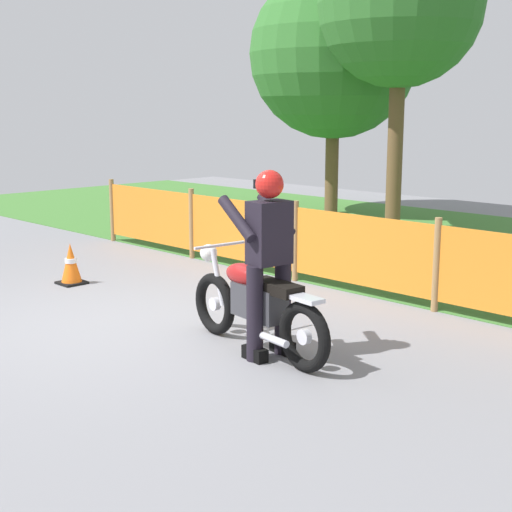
# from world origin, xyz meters

# --- Properties ---
(ground) EXTENTS (24.00, 24.00, 0.02)m
(ground) POSITION_xyz_m (0.00, 0.00, -0.01)
(ground) COLOR gray
(grass_verge) EXTENTS (24.00, 7.32, 0.01)m
(grass_verge) POSITION_xyz_m (0.00, 6.41, 0.01)
(grass_verge) COLOR #427A33
(grass_verge) RESTS_ON ground
(barrier_fence) EXTENTS (8.42, 0.08, 1.05)m
(barrier_fence) POSITION_xyz_m (0.00, 2.75, 0.54)
(barrier_fence) COLOR #997547
(barrier_fence) RESTS_ON ground
(tree_leftmost) EXTENTS (3.50, 3.50, 5.08)m
(tree_leftmost) POSITION_xyz_m (-3.66, 7.96, 3.32)
(tree_leftmost) COLOR brown
(tree_leftmost) RESTS_ON ground
(tree_near_left) EXTENTS (2.91, 2.91, 5.47)m
(tree_near_left) POSITION_xyz_m (-1.46, 7.06, 3.99)
(tree_near_left) COLOR brown
(tree_near_left) RESTS_ON ground
(motorcycle_lead) EXTENTS (1.96, 0.61, 0.93)m
(motorcycle_lead) POSITION_xyz_m (1.64, 0.39, 0.45)
(motorcycle_lead) COLOR black
(motorcycle_lead) RESTS_ON ground
(rider_lead) EXTENTS (0.61, 0.60, 1.69)m
(rider_lead) POSITION_xyz_m (1.82, 0.37, 0.92)
(rider_lead) COLOR black
(rider_lead) RESTS_ON ground
(traffic_cone) EXTENTS (0.32, 0.32, 0.53)m
(traffic_cone) POSITION_xyz_m (-1.91, 0.59, 0.26)
(traffic_cone) COLOR black
(traffic_cone) RESTS_ON ground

